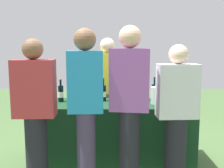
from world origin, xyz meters
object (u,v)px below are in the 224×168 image
object	(u,v)px
wine_glass_1	(83,97)
wine_glass_2	(96,96)
wine_glass_3	(130,97)
guest_1	(84,102)
wine_bottle_1	(73,94)
wine_bottle_2	(102,93)
wine_glass_4	(171,96)
server_pouring	(106,87)
guest_3	(175,112)
wine_bottle_4	(137,94)
guest_2	(128,102)
wine_bottle_5	(145,92)
wine_bottle_7	(169,93)
guest_0	(34,110)
wine_bottle_6	(153,92)
wine_bottle_0	(60,93)
wine_bottle_3	(114,92)
wine_glass_0	(73,97)
ice_bucket	(157,95)

from	to	relation	value
wine_glass_1	wine_glass_2	xyz separation A→B (m)	(0.16, 0.03, 0.01)
wine_glass_3	guest_1	world-z (taller)	guest_1
wine_bottle_1	wine_bottle_2	size ratio (longest dim) A/B	1.01
wine_glass_4	server_pouring	world-z (taller)	server_pouring
guest_3	wine_bottle_4	bearing A→B (deg)	114.45
wine_glass_4	guest_2	bearing A→B (deg)	-133.99
wine_bottle_5	server_pouring	distance (m)	0.66
wine_bottle_7	server_pouring	world-z (taller)	server_pouring
guest_0	guest_2	xyz separation A→B (m)	(0.98, 0.00, 0.09)
wine_bottle_6	guest_1	size ratio (longest dim) A/B	0.19
wine_glass_3	wine_bottle_2	bearing A→B (deg)	146.91
wine_glass_1	server_pouring	bearing A→B (deg)	66.83
wine_bottle_7	guest_1	size ratio (longest dim) A/B	0.18
wine_bottle_2	wine_glass_4	bearing A→B (deg)	-13.58
guest_0	guest_2	distance (m)	0.99
guest_2	guest_1	bearing A→B (deg)	-169.18
wine_glass_2	wine_glass_3	xyz separation A→B (m)	(0.43, -0.05, -0.01)
guest_0	server_pouring	bearing A→B (deg)	58.27
wine_bottle_0	guest_0	distance (m)	0.79
wine_bottle_6	wine_glass_1	bearing A→B (deg)	-167.46
wine_bottle_3	wine_glass_2	size ratio (longest dim) A/B	2.23
guest_0	wine_glass_4	bearing A→B (deg)	19.70
wine_bottle_0	wine_bottle_1	bearing A→B (deg)	-2.80
wine_bottle_0	wine_bottle_1	world-z (taller)	wine_bottle_1
wine_bottle_1	wine_bottle_7	bearing A→B (deg)	1.97
wine_glass_4	guest_1	world-z (taller)	guest_1
wine_bottle_6	wine_glass_3	world-z (taller)	wine_bottle_6
wine_bottle_0	guest_1	xyz separation A→B (m)	(0.41, -0.79, 0.05)
wine_bottle_7	wine_glass_0	world-z (taller)	wine_bottle_7
wine_bottle_0	ice_bucket	world-z (taller)	wine_bottle_0
server_pouring	guest_2	world-z (taller)	guest_2
wine_bottle_0	ice_bucket	size ratio (longest dim) A/B	1.44
wine_bottle_5	wine_bottle_6	bearing A→B (deg)	-30.55
wine_glass_3	wine_glass_4	world-z (taller)	wine_glass_4
wine_bottle_3	server_pouring	size ratio (longest dim) A/B	0.20
wine_bottle_4	ice_bucket	world-z (taller)	wine_bottle_4
wine_bottle_2	wine_glass_0	bearing A→B (deg)	-138.86
wine_bottle_6	wine_glass_0	world-z (taller)	wine_bottle_6
wine_bottle_7	guest_0	bearing A→B (deg)	-152.86
wine_glass_3	guest_3	size ratio (longest dim) A/B	0.09
ice_bucket	guest_3	xyz separation A→B (m)	(0.10, -0.58, -0.07)
server_pouring	guest_0	size ratio (longest dim) A/B	1.03
wine_bottle_1	wine_bottle_6	size ratio (longest dim) A/B	0.97
wine_glass_2	ice_bucket	bearing A→B (deg)	1.46
wine_bottle_4	wine_glass_1	world-z (taller)	wine_bottle_4
wine_bottle_5	guest_0	bearing A→B (deg)	-145.47
wine_bottle_2	guest_1	size ratio (longest dim) A/B	0.18
wine_bottle_4	wine_glass_1	xyz separation A→B (m)	(-0.70, -0.15, -0.01)
wine_bottle_4	wine_glass_2	world-z (taller)	wine_bottle_4
wine_bottle_1	wine_bottle_2	xyz separation A→B (m)	(0.38, 0.06, -0.00)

